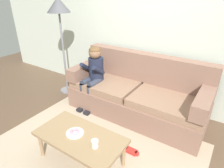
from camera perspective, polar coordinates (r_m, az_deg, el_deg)
The scene contains 11 objects.
ground at distance 2.93m, azimuth -1.76°, elevation -15.75°, with size 10.00×10.00×0.00m, color brown.
wall_back at distance 3.47m, azimuth 11.90°, elevation 16.31°, with size 8.00×0.10×2.80m, color beige.
area_rug at distance 2.78m, azimuth -4.89°, elevation -18.47°, with size 2.67×1.91×0.01m, color tan.
couch at distance 3.31m, azimuth 7.34°, elevation -3.08°, with size 2.27×0.90×0.99m.
coffee_table at distance 2.42m, azimuth -9.36°, elevation -15.48°, with size 1.07×0.56×0.40m.
person_child at distance 3.38m, azimuth -5.49°, elevation 3.60°, with size 0.34×0.58×1.10m.
plate at distance 2.43m, azimuth -10.85°, elevation -13.98°, with size 0.21×0.21×0.01m, color white.
donut at distance 2.41m, azimuth -10.90°, elevation -13.52°, with size 0.12×0.12×0.04m, color pink.
mug at distance 2.21m, azimuth -5.05°, elevation -17.06°, with size 0.08×0.08×0.09m, color silver.
toy_controller at distance 2.73m, azimuth 5.65°, elevation -19.07°, with size 0.23×0.09×0.05m.
floor_lamp at distance 3.82m, azimuth -15.29°, elevation 19.70°, with size 0.43×0.43×1.84m.
Camera 1 is at (1.28, -1.78, 1.95)m, focal length 31.12 mm.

